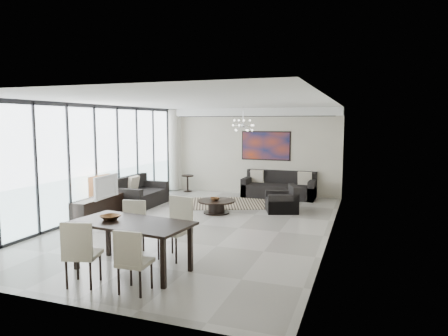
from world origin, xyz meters
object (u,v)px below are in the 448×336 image
at_px(coffee_table, 216,206).
at_px(sofa_main, 279,189).
at_px(tv_console, 98,207).
at_px(dining_table, 132,227).
at_px(television, 103,187).

xyz_separation_m(coffee_table, sofa_main, (1.13, 2.80, 0.09)).
bearing_deg(tv_console, dining_table, -45.13).
xyz_separation_m(coffee_table, tv_console, (-2.69, -1.49, 0.06)).
bearing_deg(television, sofa_main, -43.83).
relative_size(sofa_main, tv_console, 1.40).
height_order(coffee_table, television, television).
bearing_deg(dining_table, tv_console, 134.87).
relative_size(tv_console, television, 1.64).
bearing_deg(television, coffee_table, -62.98).
bearing_deg(tv_console, coffee_table, 28.97).
relative_size(sofa_main, television, 2.29).
height_order(television, dining_table, television).
relative_size(coffee_table, television, 0.99).
bearing_deg(sofa_main, coffee_table, -111.89).
bearing_deg(television, tv_console, 89.67).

